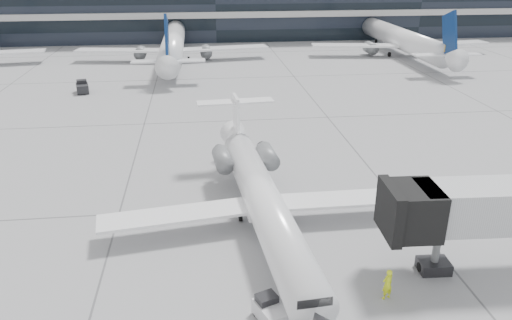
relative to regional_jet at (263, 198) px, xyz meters
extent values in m
plane|color=gray|center=(0.28, 2.82, -2.08)|extent=(220.00, 220.00, 0.00)
cube|color=black|center=(0.28, 84.82, 2.92)|extent=(170.00, 22.00, 10.00)
cylinder|color=white|center=(0.06, -0.76, -0.06)|extent=(3.99, 21.12, 2.36)
cone|color=white|center=(-0.87, 11.10, 0.20)|extent=(2.46, 2.97, 2.24)
cube|color=white|center=(-5.68, -0.33, -0.68)|extent=(9.85, 3.67, 0.19)
cube|color=white|center=(5.66, 0.55, -0.68)|extent=(9.64, 2.35, 0.19)
cylinder|color=slate|center=(-2.24, 6.25, 0.29)|extent=(1.54, 3.07, 1.31)
cylinder|color=slate|center=(1.25, 6.53, 0.29)|extent=(1.54, 3.07, 1.31)
cube|color=white|center=(-0.83, 10.58, 2.04)|extent=(0.42, 2.29, 3.94)
cube|color=white|center=(-0.85, 10.93, 3.44)|extent=(6.39, 1.89, 0.14)
cylinder|color=black|center=(0.71, -9.05, -1.83)|extent=(0.20, 0.50, 0.49)
cylinder|color=black|center=(-1.39, 0.88, -1.80)|extent=(0.25, 0.57, 0.56)
cylinder|color=black|center=(1.23, 1.09, -1.80)|extent=(0.25, 0.57, 0.56)
cube|color=black|center=(7.44, -6.09, 1.92)|extent=(2.61, 3.15, 2.66)
cylinder|color=slate|center=(9.05, -6.16, -0.75)|extent=(0.42, 0.42, 2.66)
cube|color=black|center=(9.05, -6.16, -1.74)|extent=(1.77, 1.41, 0.67)
imported|color=#E6FC1A|center=(5.49, -8.20, -1.19)|extent=(0.75, 0.62, 1.77)
cube|color=silver|center=(-0.78, -9.24, -1.59)|extent=(1.79, 2.24, 0.80)
cube|color=black|center=(-0.94, -8.83, -1.06)|extent=(1.20, 1.10, 0.44)
cylinder|color=black|center=(-1.49, -8.76, -1.88)|extent=(0.29, 0.42, 0.39)
cylinder|color=black|center=(-0.59, -8.40, -1.88)|extent=(0.29, 0.42, 0.39)
cone|color=orange|center=(0.65, 8.82, -1.80)|extent=(0.36, 0.36, 0.56)
cube|color=orange|center=(0.65, 8.82, -2.06)|extent=(0.42, 0.42, 0.03)
cube|color=black|center=(-18.78, 36.84, -1.45)|extent=(2.02, 2.77, 1.02)
cube|color=black|center=(-18.91, 37.39, -0.77)|extent=(1.45, 1.28, 0.57)
cylinder|color=black|center=(-19.60, 37.57, -1.83)|extent=(0.32, 0.53, 0.50)
cylinder|color=black|center=(-18.39, 37.86, -1.83)|extent=(0.32, 0.53, 0.50)
cylinder|color=black|center=(-19.17, 35.81, -1.83)|extent=(0.32, 0.53, 0.50)
cylinder|color=black|center=(-17.96, 36.10, -1.83)|extent=(0.32, 0.53, 0.50)
camera|label=1|loc=(-3.83, -28.72, 14.73)|focal=35.00mm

